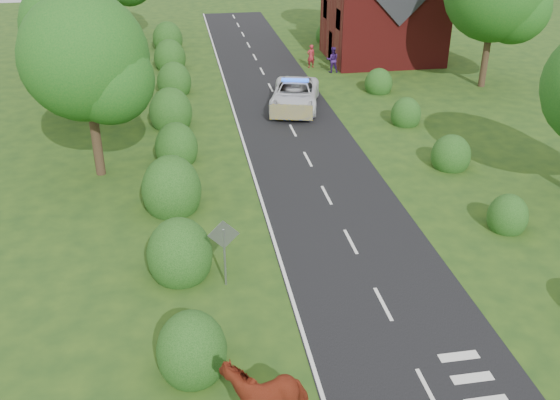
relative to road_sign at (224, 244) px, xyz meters
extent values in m
plane|color=#1F3E16|center=(5.00, -2.00, -1.65)|extent=(120.00, 120.00, 0.00)
cube|color=black|center=(5.00, 13.00, -1.64)|extent=(6.00, 70.00, 0.02)
cube|color=white|center=(5.00, -6.00, -1.63)|extent=(0.12, 1.80, 0.01)
cube|color=white|center=(5.00, -2.00, -1.63)|extent=(0.12, 1.80, 0.01)
cube|color=white|center=(5.00, 2.00, -1.63)|extent=(0.12, 1.80, 0.01)
cube|color=white|center=(5.00, 6.00, -1.63)|extent=(0.12, 1.80, 0.01)
cube|color=white|center=(5.00, 10.00, -1.63)|extent=(0.12, 1.80, 0.01)
cube|color=white|center=(5.00, 14.00, -1.63)|extent=(0.12, 1.80, 0.01)
cube|color=white|center=(5.00, 18.00, -1.63)|extent=(0.12, 1.80, 0.01)
cube|color=white|center=(5.00, 22.00, -1.63)|extent=(0.12, 1.80, 0.01)
cube|color=white|center=(5.00, 26.00, -1.63)|extent=(0.12, 1.80, 0.01)
cube|color=white|center=(5.00, 30.00, -1.63)|extent=(0.12, 1.80, 0.01)
cube|color=white|center=(5.00, 34.00, -1.63)|extent=(0.12, 1.80, 0.01)
cube|color=white|center=(5.00, 38.00, -1.63)|extent=(0.12, 1.80, 0.01)
cube|color=white|center=(5.00, 42.00, -1.63)|extent=(0.12, 1.80, 0.01)
cube|color=white|center=(5.00, 46.00, -1.63)|extent=(0.12, 1.80, 0.01)
cube|color=white|center=(2.10, 13.00, -1.63)|extent=(0.12, 70.00, 0.01)
cube|color=white|center=(6.40, -5.70, -1.63)|extent=(1.20, 0.35, 0.01)
cube|color=white|center=(6.40, -4.80, -1.63)|extent=(1.20, 0.35, 0.01)
ellipsoid|color=#113C0E|center=(-1.30, -4.00, -0.99)|extent=(2.00, 2.10, 2.40)
ellipsoid|color=#113C0E|center=(-1.50, 1.00, -0.91)|extent=(2.30, 2.41, 2.70)
ellipsoid|color=#113C0E|center=(-1.70, 6.00, -0.83)|extent=(2.50, 2.62, 3.00)
ellipsoid|color=#113C0E|center=(-1.40, 11.00, -0.97)|extent=(2.10, 2.20, 2.50)
ellipsoid|color=#113C0E|center=(-1.60, 16.00, -0.88)|extent=(2.40, 2.52, 2.80)
ellipsoid|color=#113C0E|center=(-1.30, 22.00, -0.94)|extent=(2.20, 2.31, 2.60)
ellipsoid|color=#113C0E|center=(-1.50, 28.00, -0.91)|extent=(2.30, 2.41, 2.70)
ellipsoid|color=#113C0E|center=(-1.60, 34.00, -0.88)|extent=(2.40, 2.52, 2.80)
ellipsoid|color=#113C0E|center=(11.40, 2.00, -1.13)|extent=(1.60, 1.68, 1.90)
ellipsoid|color=#113C0E|center=(11.60, 8.00, -1.08)|extent=(1.90, 2.00, 2.10)
ellipsoid|color=#113C0E|center=(11.50, 14.00, -1.10)|extent=(1.70, 1.78, 2.00)
ellipsoid|color=#113C0E|center=(11.80, 20.00, -1.10)|extent=(1.80, 1.89, 2.00)
ellipsoid|color=#113C0E|center=(11.60, 34.00, -1.10)|extent=(1.70, 1.78, 2.00)
cylinder|color=#332316|center=(-5.00, 10.00, 0.33)|extent=(0.44, 0.44, 3.96)
sphere|color=#155016|center=(-5.00, 10.00, 3.93)|extent=(5.60, 5.60, 5.60)
sphere|color=#336D1E|center=(-4.02, 9.44, 3.03)|extent=(3.92, 3.92, 3.92)
cylinder|color=#332316|center=(-6.50, 18.00, 0.22)|extent=(0.44, 0.44, 3.74)
sphere|color=#155016|center=(-6.50, 18.00, 3.62)|extent=(5.60, 5.60, 5.60)
sphere|color=#336D1E|center=(-5.52, 17.44, 2.77)|extent=(3.92, 3.92, 3.92)
cylinder|color=#332316|center=(-8.00, 28.00, 0.77)|extent=(0.44, 0.44, 4.84)
cylinder|color=#332316|center=(-5.50, 38.00, 0.44)|extent=(0.44, 0.44, 4.18)
cylinder|color=#332316|center=(19.00, 20.00, 0.55)|extent=(0.44, 0.44, 4.40)
sphere|color=#336D1E|center=(20.12, 19.36, 3.55)|extent=(4.48, 4.48, 4.48)
cylinder|color=#332316|center=(14.00, 36.00, 0.33)|extent=(0.44, 0.44, 3.96)
cylinder|color=gray|center=(0.00, 0.00, -0.55)|extent=(0.08, 0.08, 2.20)
cube|color=gray|center=(0.00, 0.00, 0.35)|extent=(1.06, 0.04, 1.06)
cube|color=maroon|center=(14.50, 28.00, 1.10)|extent=(8.00, 7.00, 5.50)
imported|color=maroon|center=(0.47, -6.25, -0.78)|extent=(2.66, 1.73, 1.75)
imported|color=silver|center=(5.84, 17.84, -0.84)|extent=(4.14, 6.39, 1.64)
cube|color=yellow|center=(5.08, 14.96, -0.92)|extent=(2.38, 0.69, 0.90)
cube|color=blue|center=(5.84, 17.84, 0.06)|extent=(1.65, 0.69, 0.14)
imported|color=maroon|center=(8.68, 26.40, -0.81)|extent=(0.70, 0.55, 1.69)
imported|color=#36185E|center=(9.94, 24.96, -0.75)|extent=(0.95, 0.78, 1.81)
camera|label=1|loc=(-1.13, -17.80, 10.87)|focal=40.00mm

